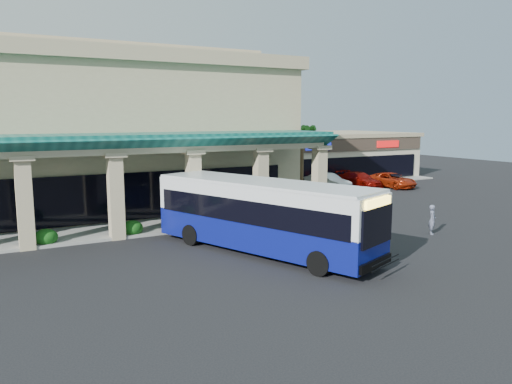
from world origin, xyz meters
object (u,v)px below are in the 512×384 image
pedestrian (432,220)px  car_red (359,180)px  transit_bus (263,217)px  car_white (328,182)px  car_gray (391,180)px

pedestrian → car_red: size_ratio=0.34×
transit_bus → pedestrian: 10.49m
car_white → pedestrian: bearing=-118.5°
transit_bus → car_red: bearing=17.8°
car_gray → car_white: bearing=162.1°
pedestrian → transit_bus: bearing=123.3°
car_red → car_gray: bearing=-34.9°
pedestrian → car_red: (9.06, 16.93, -0.12)m
car_red → car_white: bearing=176.1°
pedestrian → car_red: bearing=12.2°
pedestrian → car_red: 19.20m
car_red → car_gray: 3.03m
transit_bus → car_white: 22.10m
car_white → car_red: car_white is taller
transit_bus → pedestrian: transit_bus is taller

